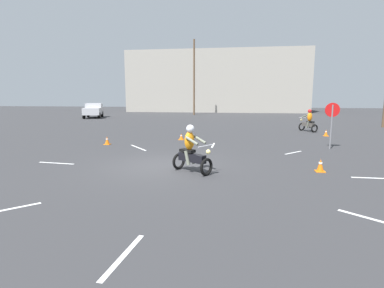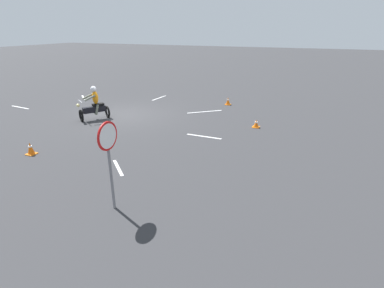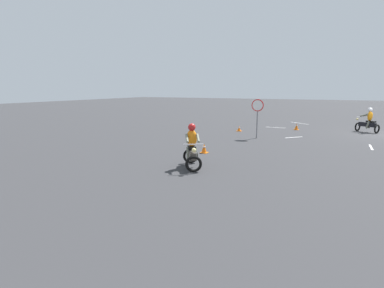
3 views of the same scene
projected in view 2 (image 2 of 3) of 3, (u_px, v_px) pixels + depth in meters
name	position (u px, v px, depth m)	size (l,w,h in m)	color
ground_plane	(123.00, 115.00, 15.70)	(120.00, 120.00, 0.00)	#333335
motorcycle_rider_foreground	(94.00, 105.00, 14.70)	(1.49, 1.28, 1.66)	black
stop_sign	(109.00, 149.00, 7.06)	(0.70, 0.08, 2.30)	slate
traffic_cone_near_left	(228.00, 101.00, 17.71)	(0.32, 0.32, 0.45)	orange
traffic_cone_mid_center	(256.00, 124.00, 13.71)	(0.32, 0.32, 0.37)	orange
traffic_cone_far_right	(31.00, 149.00, 10.79)	(0.32, 0.32, 0.46)	orange
lane_stripe_ne	(118.00, 168.00, 9.82)	(0.10, 1.28, 0.01)	silver
lane_stripe_n	(204.00, 136.00, 12.63)	(0.10, 1.54, 0.01)	silver
lane_stripe_nw	(205.00, 112.00, 16.32)	(0.10, 1.99, 0.01)	silver
lane_stripe_w	(159.00, 98.00, 19.48)	(0.10, 1.57, 0.01)	silver
lane_stripe_sw	(83.00, 97.00, 19.62)	(0.10, 1.41, 0.01)	silver
lane_stripe_s	(20.00, 107.00, 17.22)	(0.10, 1.51, 0.01)	silver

